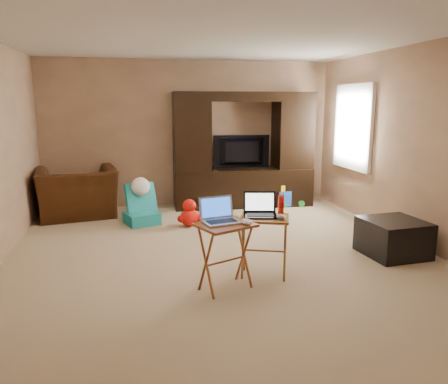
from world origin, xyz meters
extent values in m
plane|color=#CFB48F|center=(0.00, 0.00, 0.00)|extent=(5.50, 5.50, 0.00)
plane|color=silver|center=(0.00, 0.00, 2.50)|extent=(5.50, 5.50, 0.00)
plane|color=tan|center=(0.00, 2.75, 1.25)|extent=(5.00, 0.00, 5.00)
plane|color=tan|center=(0.00, -2.75, 1.25)|extent=(5.00, 0.00, 5.00)
plane|color=tan|center=(2.50, 0.00, 1.25)|extent=(0.00, 5.50, 5.50)
plane|color=white|center=(2.48, 1.55, 1.40)|extent=(0.00, 1.20, 1.20)
cube|color=white|center=(2.46, 1.55, 1.40)|extent=(0.06, 1.14, 1.34)
cube|color=black|center=(0.88, 2.42, 0.98)|extent=(2.42, 0.69, 1.96)
imported|color=black|center=(0.88, 2.47, 0.94)|extent=(1.00, 0.18, 0.57)
imported|color=#40210D|center=(-1.87, 2.20, 0.39)|extent=(1.36, 1.23, 0.78)
cube|color=black|center=(2.00, -0.44, 0.21)|extent=(0.71, 0.71, 0.42)
cube|color=#AA5B29|center=(-0.15, -0.99, 0.33)|extent=(0.62, 0.57, 0.66)
cube|color=#995D25|center=(0.31, -0.75, 0.32)|extent=(0.60, 0.54, 0.64)
cube|color=#A3A4A8|center=(-0.18, -0.96, 0.78)|extent=(0.39, 0.35, 0.24)
cube|color=black|center=(0.27, -0.73, 0.76)|extent=(0.38, 0.34, 0.24)
ellipsoid|color=silver|center=(0.04, -1.06, 0.68)|extent=(0.13, 0.15, 0.05)
ellipsoid|color=#45454B|center=(0.44, -0.87, 0.66)|extent=(0.12, 0.15, 0.05)
cylinder|color=red|center=(0.51, -0.67, 0.74)|extent=(0.06, 0.06, 0.20)
camera|label=1|loc=(-0.98, -4.88, 1.78)|focal=35.00mm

